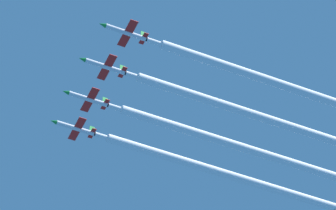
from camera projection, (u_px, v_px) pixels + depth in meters
name	position (u px, v px, depth m)	size (l,w,h in m)	color
jet_far_left	(124.00, 32.00, 230.19)	(7.57, 11.03, 2.65)	silver
jet_inner_left	(104.00, 66.00, 236.24)	(7.57, 11.03, 2.65)	silver
jet_center	(87.00, 99.00, 242.75)	(7.57, 11.03, 2.65)	silver
jet_inner_right	(74.00, 128.00, 249.94)	(7.57, 11.03, 2.65)	silver
smoke_trail_far_left	(332.00, 102.00, 244.06)	(2.03, 89.22, 2.03)	white
smoke_trail_inner_left	(279.00, 123.00, 248.09)	(2.03, 74.79, 2.03)	white
smoke_trail_center	(278.00, 159.00, 256.04)	(2.03, 85.10, 2.03)	white
smoke_trail_inner_right	(257.00, 183.00, 262.92)	(2.03, 82.86, 2.03)	white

